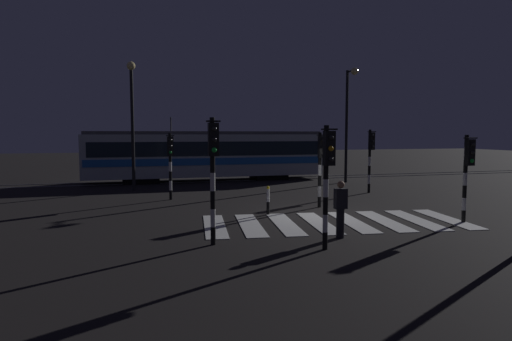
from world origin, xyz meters
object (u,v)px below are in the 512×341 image
Objects in this scene: traffic_light_corner_near_left at (213,162)px; street_lamp_trackside_right at (349,111)px; traffic_light_corner_far_right at (371,151)px; traffic_light_kerb_mid_left at (327,168)px; pedestrian_waiting_at_kerb at (340,209)px; bollard_island_edge at (268,200)px; traffic_light_corner_far_left at (170,156)px; tram at (207,154)px; traffic_light_corner_near_right at (468,165)px; street_lamp_trackside_left at (132,110)px; traffic_light_median_centre at (321,158)px.

traffic_light_corner_near_left is 16.88m from street_lamp_trackside_right.
traffic_light_corner_far_right is 5.20m from street_lamp_trackside_right.
traffic_light_kerb_mid_left is at bearing -119.70° from street_lamp_trackside_right.
pedestrian_waiting_at_kerb reaches higher than bollard_island_edge.
traffic_light_corner_far_right is at bearing -2.25° from traffic_light_corner_far_left.
pedestrian_waiting_at_kerb is (1.30, -16.50, -0.87)m from tram.
traffic_light_corner_near_right is at bearing 3.76° from traffic_light_corner_near_left.
street_lamp_trackside_left is 10.56m from bollard_island_edge.
street_lamp_trackside_right is at bearing 55.54° from traffic_light_median_centre.
traffic_light_corner_near_left is 0.52× the size of street_lamp_trackside_left.
traffic_light_kerb_mid_left is 0.21× the size of tram.
street_lamp_trackside_left is at bearing -139.84° from tram.
traffic_light_median_centre is at bearing -124.46° from street_lamp_trackside_right.
traffic_light_corner_far_left is at bearing 177.75° from traffic_light_corner_far_right.
traffic_light_corner_near_right is 0.43× the size of street_lamp_trackside_right.
traffic_light_corner_near_left is 0.50× the size of street_lamp_trackside_right.
traffic_light_kerb_mid_left reaches higher than traffic_light_corner_near_right.
tram is 14.01× the size of bollard_island_edge.
street_lamp_trackside_right is (5.43, 7.92, 2.42)m from traffic_light_median_centre.
bollard_island_edge is at bearing -88.56° from tram.
traffic_light_corner_near_left is 0.23× the size of tram.
traffic_light_corner_far_right reaches higher than traffic_light_corner_near_right.
traffic_light_corner_far_left reaches higher than traffic_light_corner_near_right.
traffic_light_corner_far_left is 10.48m from traffic_light_kerb_mid_left.
traffic_light_kerb_mid_left is 2.00m from pedestrian_waiting_at_kerb.
tram is at bearing 131.84° from traffic_light_corner_far_right.
traffic_light_corner_far_right is 8.35m from bollard_island_edge.
traffic_light_kerb_mid_left is at bearing -71.71° from traffic_light_corner_far_left.
street_lamp_trackside_right reaches higher than street_lamp_trackside_left.
street_lamp_trackside_right is at bearing -23.21° from tram.
traffic_light_corner_near_left is 4.06m from pedestrian_waiting_at_kerb.
traffic_light_corner_far_right is at bearing 84.07° from traffic_light_corner_near_right.
street_lamp_trackside_right is 15.16m from pedestrian_waiting_at_kerb.
traffic_light_corner_near_right is 17.03m from tram.
traffic_light_corner_far_right is 0.94× the size of traffic_light_corner_near_left.
street_lamp_trackside_right is 6.38× the size of bollard_island_edge.
traffic_light_corner_near_right is at bearing -95.93° from traffic_light_corner_far_right.
traffic_light_corner_near_right is 7.13m from bollard_island_edge.
traffic_light_median_centre is at bearing 72.16° from pedestrian_waiting_at_kerb.
traffic_light_corner_near_right is 12.58m from street_lamp_trackside_right.
street_lamp_trackside_right is 9.48m from tram.
tram reaches higher than traffic_light_median_centre.
street_lamp_trackside_right reaches higher than traffic_light_kerb_mid_left.
bollard_island_edge is at bearing 151.64° from traffic_light_corner_near_right.
traffic_light_kerb_mid_left is at bearing -162.93° from traffic_light_corner_near_right.
traffic_light_median_centre is 11.86m from tram.
traffic_light_corner_near_right is at bearing 17.07° from traffic_light_kerb_mid_left.
street_lamp_trackside_right is 4.14× the size of pedestrian_waiting_at_kerb.
traffic_light_median_centre is at bearing -45.09° from street_lamp_trackside_left.
traffic_light_corner_near_right reaches higher than bollard_island_edge.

